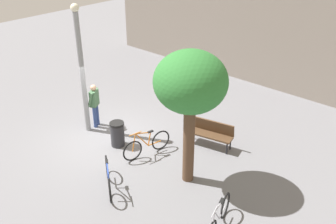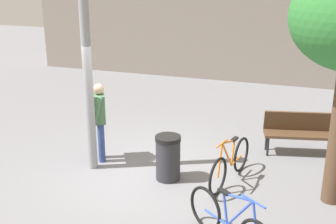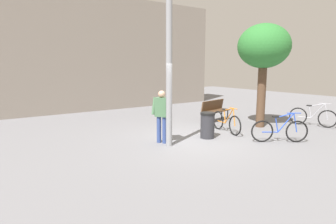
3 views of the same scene
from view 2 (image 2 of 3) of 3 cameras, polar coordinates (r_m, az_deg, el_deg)
name	(u,v)px [view 2 (image 2 of 3)]	position (r m, az deg, el deg)	size (l,w,h in m)	color
ground_plane	(143,173)	(8.67, -3.28, -8.05)	(36.00, 36.00, 0.00)	slate
lamppost	(86,48)	(8.24, -10.83, 8.35)	(0.28, 0.28, 4.60)	gray
person_by_lamppost	(100,117)	(8.96, -9.06, -0.63)	(0.49, 0.63, 1.67)	#334784
park_bench	(301,129)	(9.77, 17.31, -2.23)	(1.66, 0.81, 0.92)	#513823
bicycle_orange	(230,164)	(8.22, 8.25, -6.82)	(0.44, 1.78, 0.97)	black
bicycle_blue	(230,224)	(6.47, 8.25, -14.46)	(1.49, 1.11, 0.97)	black
trash_bin	(168,158)	(8.24, 0.00, -6.08)	(0.49, 0.49, 0.88)	#2D2D33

